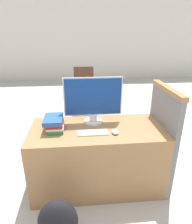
# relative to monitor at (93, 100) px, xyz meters

# --- Properties ---
(ground_plane) EXTENTS (20.00, 20.00, 0.00)m
(ground_plane) POSITION_rel_monitor_xyz_m (0.03, -0.50, -0.99)
(ground_plane) COLOR #B2B2AD
(wall_back) EXTENTS (12.00, 0.06, 2.80)m
(wall_back) POSITION_rel_monitor_xyz_m (0.03, 5.45, 0.41)
(wall_back) COLOR silver
(wall_back) RESTS_ON ground_plane
(desk) EXTENTS (1.42, 0.68, 0.73)m
(desk) POSITION_rel_monitor_xyz_m (0.03, -0.16, -0.63)
(desk) COLOR #9E7047
(desk) RESTS_ON ground_plane
(carrel_divider) EXTENTS (0.07, 0.69, 1.16)m
(carrel_divider) POSITION_rel_monitor_xyz_m (0.76, -0.15, -0.40)
(carrel_divider) COLOR slate
(carrel_divider) RESTS_ON ground_plane
(monitor) EXTENTS (0.64, 0.22, 0.52)m
(monitor) POSITION_rel_monitor_xyz_m (0.00, 0.00, 0.00)
(monitor) COLOR silver
(monitor) RESTS_ON desk
(keyboard) EXTENTS (0.30, 0.12, 0.02)m
(keyboard) POSITION_rel_monitor_xyz_m (-0.03, -0.27, -0.26)
(keyboard) COLOR white
(keyboard) RESTS_ON desk
(mouse) EXTENTS (0.07, 0.10, 0.03)m
(mouse) POSITION_rel_monitor_xyz_m (0.20, -0.29, -0.25)
(mouse) COLOR silver
(mouse) RESTS_ON desk
(book_stack) EXTENTS (0.20, 0.28, 0.14)m
(book_stack) POSITION_rel_monitor_xyz_m (-0.42, -0.15, -0.19)
(book_stack) COLOR #2D7F42
(book_stack) RESTS_ON desk
(backpack) EXTENTS (0.33, 0.24, 0.43)m
(backpack) POSITION_rel_monitor_xyz_m (-0.37, -0.84, -0.78)
(backpack) COLOR black
(backpack) RESTS_ON ground_plane
(far_chair) EXTENTS (0.44, 0.44, 0.96)m
(far_chair) POSITION_rel_monitor_xyz_m (-0.01, 2.28, -0.47)
(far_chair) COLOR #4C3323
(far_chair) RESTS_ON ground_plane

